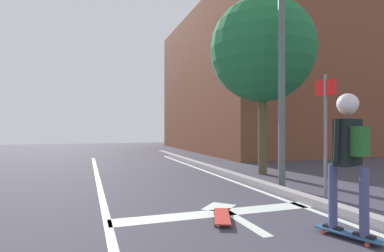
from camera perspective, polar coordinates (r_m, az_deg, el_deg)
lane_line_center at (r=4.74m, az=-15.19°, el=-17.11°), size 0.12×20.00×0.01m
lane_line_curbside at (r=5.92m, az=19.35°, el=-13.68°), size 0.12×20.00×0.01m
stop_bar at (r=5.19m, az=4.73°, el=-15.63°), size 3.42×0.40×0.01m
lane_arrow_stem at (r=4.81m, az=9.26°, el=-16.86°), size 0.16×1.40×0.01m
lane_arrow_head at (r=5.55m, az=4.98°, el=-14.61°), size 0.71×0.71×0.01m
curb_strip at (r=6.06m, az=21.25°, el=-12.71°), size 0.24×24.00×0.14m
skateboard at (r=4.50m, az=26.75°, el=-17.21°), size 0.44×0.83×0.08m
skater at (r=4.30m, az=26.90°, el=-2.89°), size 0.46×0.63×1.72m
spare_skateboard at (r=4.79m, az=5.55°, el=-16.18°), size 0.52×0.87×0.08m
traffic_signal_mast at (r=7.40m, az=9.62°, el=20.33°), size 4.68×0.34×5.99m
street_sign_post at (r=6.41m, az=23.33°, el=1.31°), size 0.13×0.44×2.39m
roadside_tree at (r=9.71m, az=12.79°, el=13.44°), size 3.10×3.10×5.25m
building_block at (r=21.45m, az=17.67°, el=6.88°), size 13.91×12.52×8.11m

